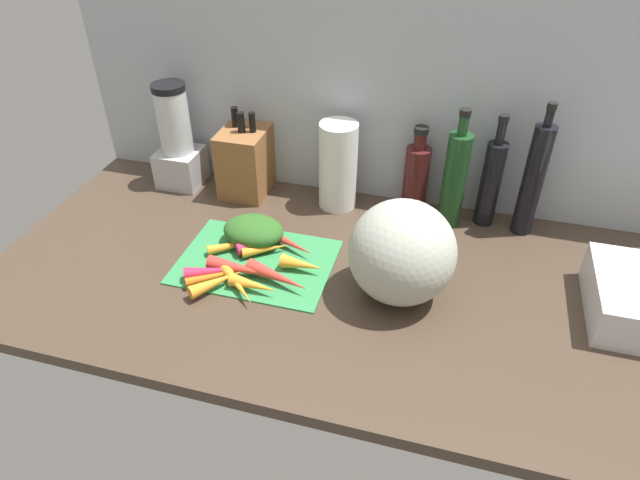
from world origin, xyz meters
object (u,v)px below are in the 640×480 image
object	(u,v)px
carrot_0	(237,285)
cutting_board	(256,261)
carrot_9	(287,242)
blender_appliance	(177,143)
carrot_4	(241,244)
paper_towel_roll	(338,166)
carrot_3	(253,285)
bottle_0	(416,177)
carrot_1	(215,271)
knife_block	(246,160)
carrot_10	(271,231)
winter_squash	(402,252)
carrot_7	(266,249)
carrot_8	(302,265)
carrot_6	(243,269)
carrot_5	(260,244)
bottle_2	(491,181)
bottle_3	(533,180)
carrot_12	(222,274)
carrot_11	(278,277)
carrot_2	(216,282)
bottle_1	(455,178)

from	to	relation	value
carrot_0	cutting_board	bearing A→B (deg)	89.69
carrot_0	carrot_9	world-z (taller)	carrot_9
carrot_9	blender_appliance	distance (cm)	47.50
carrot_4	blender_appliance	bearing A→B (deg)	137.75
paper_towel_roll	carrot_3	bearing A→B (deg)	-102.31
carrot_4	bottle_0	xyz separation A→B (cm)	(38.41, 29.94, 8.31)
carrot_1	carrot_9	bearing A→B (deg)	50.40
carrot_9	knife_block	world-z (taller)	knife_block
carrot_10	winter_squash	bearing A→B (deg)	-20.53
carrot_3	carrot_7	xyz separation A→B (cm)	(-2.04, 13.62, -0.27)
bottle_0	carrot_8	bearing A→B (deg)	-121.67
carrot_1	knife_block	xyz separation A→B (cm)	(-7.41, 39.42, 7.27)
carrot_6	knife_block	xyz separation A→B (cm)	(-13.61, 37.30, 7.03)
carrot_0	carrot_9	size ratio (longest dim) A/B	0.90
carrot_0	carrot_3	distance (cm)	3.63
carrot_5	bottle_2	world-z (taller)	bottle_2
carrot_1	carrot_5	size ratio (longest dim) A/B	1.19
bottle_2	bottle_3	xyz separation A→B (cm)	(9.60, -1.59, 2.87)
carrot_1	paper_towel_roll	xyz separation A→B (cm)	(19.37, 38.90, 9.75)
carrot_12	carrot_11	bearing A→B (deg)	7.78
paper_towel_roll	bottle_0	size ratio (longest dim) A/B	0.98
paper_towel_roll	winter_squash	bearing A→B (deg)	-55.70
winter_squash	cutting_board	bearing A→B (deg)	176.72
carrot_2	bottle_1	xyz separation A→B (cm)	(47.92, 41.68, 11.02)
carrot_3	carrot_6	bearing A→B (deg)	133.93
carrot_5	bottle_2	size ratio (longest dim) A/B	0.38
carrot_4	paper_towel_roll	bearing A→B (deg)	56.64
carrot_3	winter_squash	size ratio (longest dim) A/B	0.49
carrot_9	knife_block	bearing A→B (deg)	129.61
carrot_8	knife_block	world-z (taller)	knife_block
carrot_6	carrot_11	distance (cm)	8.65
winter_squash	bottle_0	distance (cm)	35.54
paper_towel_roll	cutting_board	bearing A→B (deg)	-112.19
carrot_10	blender_appliance	xyz separation A→B (cm)	(-34.40, 18.96, 11.13)
carrot_2	carrot_5	xyz separation A→B (cm)	(4.45, 15.93, -0.02)
carrot_7	carrot_11	xyz separation A→B (cm)	(6.49, -9.80, 0.52)
carrot_9	bottle_0	distance (cm)	38.94
carrot_5	paper_towel_roll	world-z (taller)	paper_towel_roll
carrot_0	carrot_8	xyz separation A→B (cm)	(11.98, 10.37, 0.32)
knife_block	bottle_1	world-z (taller)	bottle_1
knife_block	bottle_1	bearing A→B (deg)	-1.25
carrot_1	carrot_10	size ratio (longest dim) A/B	1.21
carrot_3	carrot_6	distance (cm)	6.05
carrot_7	paper_towel_roll	distance (cm)	31.28
carrot_11	carrot_12	world-z (taller)	carrot_11
carrot_12	knife_block	bearing A→B (deg)	103.12
carrot_0	winter_squash	size ratio (longest dim) A/B	0.62
carrot_10	bottle_3	size ratio (longest dim) A/B	0.33
carrot_8	bottle_2	size ratio (longest dim) A/B	0.34
carrot_4	carrot_1	bearing A→B (deg)	-97.49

